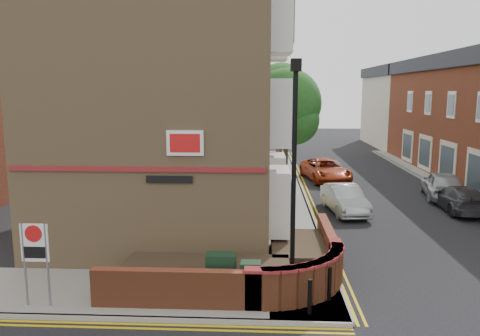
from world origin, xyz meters
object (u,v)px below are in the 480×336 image
at_px(utility_cabinet_large, 221,275).
at_px(silver_car_near, 345,199).
at_px(lamppost, 294,181).
at_px(zone_sign, 35,249).

xyz_separation_m(utility_cabinet_large, silver_car_near, (4.92, 9.51, -0.08)).
xyz_separation_m(lamppost, zone_sign, (-6.60, -0.70, -1.70)).
bearing_deg(lamppost, zone_sign, -173.93).
height_order(lamppost, utility_cabinet_large, lamppost).
bearing_deg(utility_cabinet_large, zone_sign, -170.31).
bearing_deg(zone_sign, utility_cabinet_large, 9.69).
bearing_deg(zone_sign, silver_car_near, 47.01).
distance_m(lamppost, zone_sign, 6.85).
bearing_deg(zone_sign, lamppost, 6.07).
distance_m(zone_sign, silver_car_near, 14.14).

